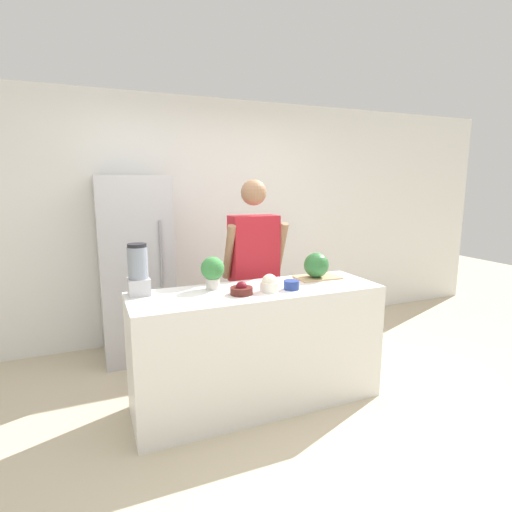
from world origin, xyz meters
TOP-DOWN VIEW (x-y plane):
  - ground_plane at (0.00, 0.00)m, footprint 14.00×14.00m
  - wall_back at (0.00, 1.94)m, footprint 8.00×0.06m
  - counter_island at (0.00, 0.31)m, footprint 1.90×0.61m
  - refrigerator at (-0.75, 1.58)m, footprint 0.66×0.65m
  - person at (0.20, 0.88)m, footprint 0.56×0.27m
  - cutting_board at (0.61, 0.44)m, footprint 0.37×0.22m
  - watermelon at (0.58, 0.42)m, footprint 0.21×0.21m
  - bowl_cherries at (-0.16, 0.23)m, footprint 0.16×0.16m
  - bowl_cream at (0.06, 0.22)m, footprint 0.14×0.14m
  - bowl_small_blue at (0.24, 0.21)m, footprint 0.12×0.12m
  - blender at (-0.84, 0.50)m, footprint 0.15×0.15m
  - potted_plant at (-0.31, 0.45)m, footprint 0.18×0.18m

SIDE VIEW (x-z plane):
  - ground_plane at x=0.00m, z-range 0.00..0.00m
  - counter_island at x=0.00m, z-range 0.00..0.92m
  - refrigerator at x=-0.75m, z-range 0.00..1.77m
  - person at x=0.20m, z-range 0.03..1.76m
  - cutting_board at x=0.61m, z-range 0.92..0.93m
  - bowl_small_blue at x=0.24m, z-range 0.92..0.98m
  - bowl_cherries at x=-0.16m, z-range 0.90..1.00m
  - bowl_cream at x=0.06m, z-range 0.91..1.04m
  - watermelon at x=0.58m, z-range 0.93..1.14m
  - potted_plant at x=-0.31m, z-range 0.93..1.18m
  - blender at x=-0.84m, z-range 0.91..1.28m
  - wall_back at x=0.00m, z-range 0.00..2.60m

